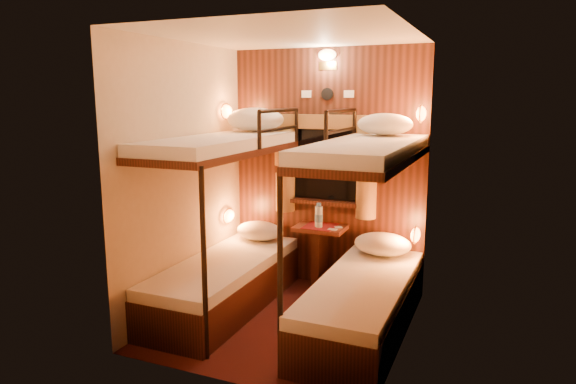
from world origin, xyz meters
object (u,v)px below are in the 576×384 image
at_px(bunk_left, 225,249).
at_px(bunk_right, 363,267).
at_px(table, 320,249).
at_px(bottle_right, 318,217).
at_px(bottle_left, 319,217).

bearing_deg(bunk_left, bunk_right, 0.00).
xyz_separation_m(table, bottle_right, (-0.01, -0.03, 0.34)).
xyz_separation_m(bunk_left, table, (0.65, 0.78, -0.14)).
relative_size(table, bottle_left, 2.64).
distance_m(bunk_right, bottle_right, 1.02).
bearing_deg(bunk_right, table, 129.67).
height_order(bunk_left, bunk_right, same).
distance_m(bottle_left, bottle_right, 0.02).
bearing_deg(bunk_left, bottle_right, 49.59).
height_order(bunk_left, bottle_left, bunk_left).
height_order(bunk_left, bottle_right, bunk_left).
bearing_deg(bottle_left, bottle_right, 132.65).
height_order(bunk_right, bottle_right, bunk_right).
bearing_deg(bunk_right, bottle_left, 131.29).
bearing_deg(bunk_left, table, 50.33).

